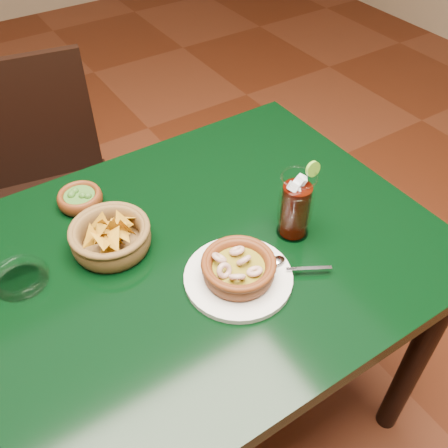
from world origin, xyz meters
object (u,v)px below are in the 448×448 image
dining_chair (50,189)px  cola_drink (296,206)px  shrimp_plate (239,270)px  chip_basket (111,237)px  dining_table (167,294)px

dining_chair → cola_drink: 0.92m
shrimp_plate → cola_drink: (0.18, 0.05, 0.05)m
dining_chair → chip_basket: bearing=-90.2°
dining_table → chip_basket: chip_basket is taller
dining_table → shrimp_plate: size_ratio=4.24×
dining_table → cola_drink: cola_drink is taller
dining_table → shrimp_plate: (0.11, -0.12, 0.13)m
dining_table → cola_drink: 0.35m
dining_chair → chip_basket: size_ratio=4.35×
dining_table → cola_drink: bearing=-14.0°
dining_table → chip_basket: (-0.07, 0.10, 0.13)m
shrimp_plate → chip_basket: bearing=128.3°
chip_basket → cola_drink: bearing=-26.3°
dining_table → dining_chair: 0.73m
shrimp_plate → cola_drink: size_ratio=1.58×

